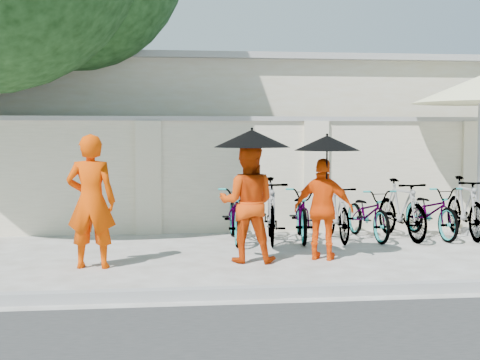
{
  "coord_description": "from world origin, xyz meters",
  "views": [
    {
      "loc": [
        -0.77,
        -8.76,
        1.78
      ],
      "look_at": [
        0.37,
        0.88,
        1.1
      ],
      "focal_mm": 50.0,
      "sensor_mm": 36.0,
      "label": 1
    }
  ],
  "objects": [
    {
      "name": "bike_4",
      "position": [
        2.68,
        2.06,
        0.43
      ],
      "size": [
        0.76,
        1.7,
        0.86
      ],
      "primitive_type": "imported",
      "rotation": [
        0.0,
        0.0,
        0.12
      ],
      "color": "#A6A6A6",
      "rests_on": "ground"
    },
    {
      "name": "monk_right",
      "position": [
        1.49,
        0.35,
        0.71
      ],
      "size": [
        0.91,
        0.67,
        1.43
      ],
      "primitive_type": "imported",
      "rotation": [
        0.0,
        0.0,
        2.71
      ],
      "color": "#FE4C07",
      "rests_on": "ground"
    },
    {
      "name": "kerb",
      "position": [
        0.0,
        -1.7,
        0.06
      ],
      "size": [
        40.0,
        0.16,
        0.12
      ],
      "primitive_type": "cube",
      "color": "#989898",
      "rests_on": "ground"
    },
    {
      "name": "bike_7",
      "position": [
        4.36,
        2.02,
        0.52
      ],
      "size": [
        0.65,
        1.77,
        1.04
      ],
      "primitive_type": "imported",
      "rotation": [
        0.0,
        0.0,
        -0.09
      ],
      "color": "#A6A6A6",
      "rests_on": "ground"
    },
    {
      "name": "building_behind",
      "position": [
        2.0,
        7.0,
        1.6
      ],
      "size": [
        14.0,
        6.0,
        3.2
      ],
      "primitive_type": "cube",
      "color": "silver",
      "rests_on": "ground"
    },
    {
      "name": "ground",
      "position": [
        0.0,
        0.0,
        0.0
      ],
      "size": [
        80.0,
        80.0,
        0.0
      ],
      "primitive_type": "plane",
      "color": "silver"
    },
    {
      "name": "bike_3",
      "position": [
        2.12,
        1.96,
        0.48
      ],
      "size": [
        0.49,
        1.6,
        0.95
      ],
      "primitive_type": "imported",
      "rotation": [
        0.0,
        0.0,
        -0.03
      ],
      "color": "#A6A6A6",
      "rests_on": "ground"
    },
    {
      "name": "parasol_right",
      "position": [
        1.51,
        0.27,
        1.65
      ],
      "size": [
        0.92,
        0.92,
        0.94
      ],
      "color": "black",
      "rests_on": "ground"
    },
    {
      "name": "bike_1",
      "position": [
        1.0,
        1.9,
        0.53
      ],
      "size": [
        0.71,
        1.8,
        1.05
      ],
      "primitive_type": "imported",
      "rotation": [
        0.0,
        0.0,
        -0.12
      ],
      "color": "#A6A6A6",
      "rests_on": "ground"
    },
    {
      "name": "monk_center",
      "position": [
        0.41,
        0.33,
        0.82
      ],
      "size": [
        0.91,
        0.77,
        1.64
      ],
      "primitive_type": "imported",
      "rotation": [
        0.0,
        0.0,
        2.94
      ],
      "color": "#D23A07",
      "rests_on": "ground"
    },
    {
      "name": "bike_6",
      "position": [
        3.8,
        2.1,
        0.45
      ],
      "size": [
        0.8,
        1.76,
        0.89
      ],
      "primitive_type": "imported",
      "rotation": [
        0.0,
        0.0,
        0.13
      ],
      "color": "#A6A6A6",
      "rests_on": "ground"
    },
    {
      "name": "bike_2",
      "position": [
        1.56,
        2.08,
        0.46
      ],
      "size": [
        0.83,
        1.8,
        0.91
      ],
      "primitive_type": "imported",
      "rotation": [
        0.0,
        0.0,
        -0.14
      ],
      "color": "#A6A6A6",
      "rests_on": "ground"
    },
    {
      "name": "parasol_center",
      "position": [
        0.46,
        0.25,
        1.71
      ],
      "size": [
        1.05,
        1.05,
        0.9
      ],
      "color": "black",
      "rests_on": "ground"
    },
    {
      "name": "monk_left",
      "position": [
        -1.69,
        0.15,
        0.89
      ],
      "size": [
        0.69,
        0.49,
        1.77
      ],
      "primitive_type": "imported",
      "rotation": [
        0.0,
        0.0,
        3.03
      ],
      "color": "#E64000",
      "rests_on": "ground"
    },
    {
      "name": "bike_0",
      "position": [
        0.43,
        2.06,
        0.46
      ],
      "size": [
        0.67,
        1.78,
        0.93
      ],
      "primitive_type": "imported",
      "rotation": [
        0.0,
        0.0,
        -0.03
      ],
      "color": "#A6A6A6",
      "rests_on": "ground"
    },
    {
      "name": "patio_umbrella",
      "position": [
        4.73,
        2.31,
        2.51
      ],
      "size": [
        2.43,
        2.43,
        2.78
      ],
      "rotation": [
        0.0,
        0.0,
        0.05
      ],
      "color": "#989898",
      "rests_on": "ground"
    },
    {
      "name": "compound_wall",
      "position": [
        1.0,
        3.2,
        1.0
      ],
      "size": [
        20.0,
        0.3,
        2.0
      ],
      "primitive_type": "cube",
      "color": "#EFE3C5",
      "rests_on": "ground"
    },
    {
      "name": "bike_5",
      "position": [
        3.24,
        2.01,
        0.51
      ],
      "size": [
        0.7,
        1.73,
        1.01
      ],
      "primitive_type": "imported",
      "rotation": [
        0.0,
        0.0,
        0.14
      ],
      "color": "#A6A6A6",
      "rests_on": "ground"
    }
  ]
}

